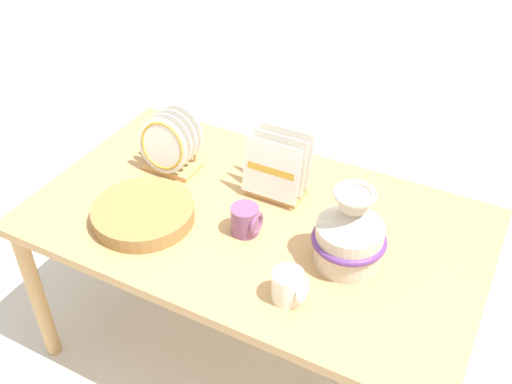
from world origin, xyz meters
TOP-DOWN VIEW (x-y plane):
  - ground_plane at (0.00, 0.00)m, footprint 14.00×14.00m
  - display_table at (0.00, 0.00)m, footprint 1.51×0.88m
  - ceramic_vase at (0.34, -0.05)m, footprint 0.23×0.23m
  - dish_rack_round_plates at (-0.41, 0.10)m, footprint 0.21×0.15m
  - dish_rack_square_plates at (0.00, 0.16)m, footprint 0.20×0.15m
  - wicker_charger_stack at (-0.33, -0.18)m, footprint 0.34×0.34m
  - mug_cream_glaze at (0.25, -0.27)m, footprint 0.10×0.09m
  - mug_plum_glaze at (0.00, -0.08)m, footprint 0.10×0.09m

SIDE VIEW (x-z plane):
  - ground_plane at x=0.00m, z-range 0.00..0.00m
  - display_table at x=0.00m, z-range 0.27..0.94m
  - wicker_charger_stack at x=-0.33m, z-range 0.67..0.73m
  - mug_cream_glaze at x=0.25m, z-range 0.67..0.77m
  - mug_plum_glaze at x=0.00m, z-range 0.67..0.77m
  - dish_rack_square_plates at x=0.00m, z-range 0.64..0.87m
  - dish_rack_round_plates at x=-0.41m, z-range 0.66..0.89m
  - ceramic_vase at x=0.34m, z-range 0.65..0.92m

